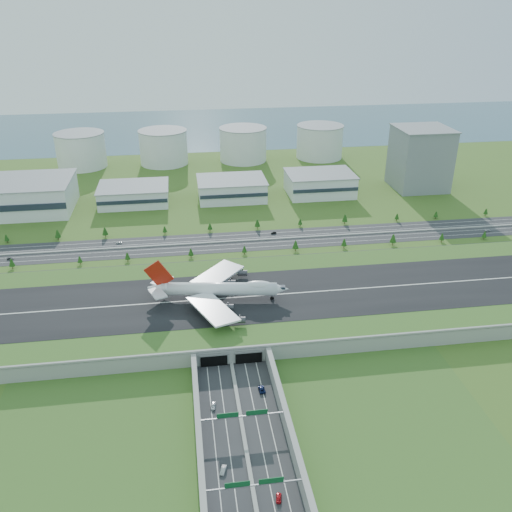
{
  "coord_description": "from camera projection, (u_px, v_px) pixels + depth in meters",
  "views": [
    {
      "loc": [
        -18.94,
        -265.18,
        162.55
      ],
      "look_at": [
        24.43,
        35.0,
        16.48
      ],
      "focal_mm": 38.0,
      "sensor_mm": 36.0,
      "label": 1
    }
  ],
  "objects": [
    {
      "name": "sign_gantry_far",
      "position": [
        254.0,
        486.0,
        190.46
      ],
      "size": [
        38.7,
        0.7,
        9.8
      ],
      "color": "gray",
      "rests_on": "ground"
    },
    {
      "name": "car_1",
      "position": [
        223.0,
        470.0,
        204.51
      ],
      "size": [
        3.18,
        5.03,
        1.56
      ],
      "primitive_type": "imported",
      "rotation": [
        0.0,
        0.0,
        -0.35
      ],
      "color": "silver",
      "rests_on": "ground"
    },
    {
      "name": "sign_gantry_near",
      "position": [
        242.0,
        417.0,
        221.66
      ],
      "size": [
        38.7,
        0.7,
        9.8
      ],
      "color": "gray",
      "rests_on": "ground"
    },
    {
      "name": "underpass_road",
      "position": [
        244.0,
        431.0,
        219.29
      ],
      "size": [
        38.8,
        120.4,
        8.0
      ],
      "color": "#28282B",
      "rests_on": "ground"
    },
    {
      "name": "tree_row",
      "position": [
        213.0,
        236.0,
        393.56
      ],
      "size": [
        500.34,
        48.71,
        8.42
      ],
      "color": "#3D2819",
      "rests_on": "ground"
    },
    {
      "name": "car_4",
      "position": [
        10.0,
        259.0,
        369.0
      ],
      "size": [
        4.86,
        2.9,
        1.55
      ],
      "primitive_type": "imported",
      "rotation": [
        0.0,
        0.0,
        1.32
      ],
      "color": "#4D4D51",
      "rests_on": "ground"
    },
    {
      "name": "north_expressway",
      "position": [
        211.0,
        243.0,
        394.12
      ],
      "size": [
        560.0,
        36.0,
        0.12
      ],
      "primitive_type": "cube",
      "color": "#28282B",
      "rests_on": "ground"
    },
    {
      "name": "car_3",
      "position": [
        279.0,
        498.0,
        193.31
      ],
      "size": [
        2.94,
        5.15,
        1.41
      ],
      "primitive_type": "imported",
      "rotation": [
        0.0,
        0.0,
        2.93
      ],
      "color": "#B41018",
      "rests_on": "ground"
    },
    {
      "name": "car_6",
      "position": [
        488.0,
        231.0,
        413.12
      ],
      "size": [
        5.24,
        2.67,
        1.42
      ],
      "primitive_type": "imported",
      "rotation": [
        0.0,
        0.0,
        1.63
      ],
      "color": "#ACACB1",
      "rests_on": "ground"
    },
    {
      "name": "bay_water",
      "position": [
        192.0,
        128.0,
        737.44
      ],
      "size": [
        1200.0,
        260.0,
        0.06
      ],
      "primitive_type": "cube",
      "color": "#3A5F70",
      "rests_on": "ground"
    },
    {
      "name": "ground",
      "position": [
        223.0,
        311.0,
        309.43
      ],
      "size": [
        1200.0,
        1200.0,
        0.0
      ],
      "primitive_type": "plane",
      "color": "#30551A",
      "rests_on": "ground"
    },
    {
      "name": "car_2",
      "position": [
        262.0,
        389.0,
        246.53
      ],
      "size": [
        3.01,
        6.1,
        1.66
      ],
      "primitive_type": "imported",
      "rotation": [
        0.0,
        0.0,
        3.18
      ],
      "color": "#0C173E",
      "rests_on": "ground"
    },
    {
      "name": "fuel_tank_b",
      "position": [
        164.0,
        147.0,
        573.76
      ],
      "size": [
        50.0,
        50.0,
        35.0
      ],
      "primitive_type": "cylinder",
      "color": "silver",
      "rests_on": "ground"
    },
    {
      "name": "boeing_747",
      "position": [
        218.0,
        289.0,
        302.07
      ],
      "size": [
        79.96,
        75.06,
        24.82
      ],
      "rotation": [
        0.0,
        0.0,
        -0.15
      ],
      "color": "white",
      "rests_on": "airfield_deck"
    },
    {
      "name": "airfield_deck",
      "position": [
        222.0,
        305.0,
        307.57
      ],
      "size": [
        520.0,
        100.0,
        9.2
      ],
      "color": "gray",
      "rests_on": "ground"
    },
    {
      "name": "hangar_mid_a",
      "position": [
        134.0,
        195.0,
        467.87
      ],
      "size": [
        58.0,
        42.0,
        15.0
      ],
      "primitive_type": "cube",
      "color": "silver",
      "rests_on": "ground"
    },
    {
      "name": "fuel_tank_d",
      "position": [
        320.0,
        142.0,
        595.66
      ],
      "size": [
        50.0,
        50.0,
        35.0
      ],
      "primitive_type": "cylinder",
      "color": "silver",
      "rests_on": "ground"
    },
    {
      "name": "car_0",
      "position": [
        213.0,
        406.0,
        236.36
      ],
      "size": [
        2.79,
        5.24,
        1.7
      ],
      "primitive_type": "imported",
      "rotation": [
        0.0,
        0.0,
        -0.16
      ],
      "color": "silver",
      "rests_on": "ground"
    },
    {
      "name": "car_7",
      "position": [
        119.0,
        243.0,
        392.99
      ],
      "size": [
        4.64,
        2.06,
        1.32
      ],
      "primitive_type": "imported",
      "rotation": [
        0.0,
        0.0,
        -1.52
      ],
      "color": "silver",
      "rests_on": "ground"
    },
    {
      "name": "car_5",
      "position": [
        274.0,
        233.0,
        409.05
      ],
      "size": [
        4.48,
        2.87,
        1.4
      ],
      "primitive_type": "imported",
      "rotation": [
        0.0,
        0.0,
        -1.21
      ],
      "color": "black",
      "rests_on": "ground"
    },
    {
      "name": "office_tower",
      "position": [
        420.0,
        159.0,
        497.15
      ],
      "size": [
        46.0,
        46.0,
        55.0
      ],
      "primitive_type": "cube",
      "color": "gray",
      "rests_on": "ground"
    },
    {
      "name": "fuel_tank_c",
      "position": [
        243.0,
        145.0,
        584.71
      ],
      "size": [
        50.0,
        50.0,
        35.0
      ],
      "primitive_type": "cylinder",
      "color": "silver",
      "rests_on": "ground"
    },
    {
      "name": "hangar_mid_c",
      "position": [
        320.0,
        184.0,
        488.26
      ],
      "size": [
        58.0,
        42.0,
        19.0
      ],
      "primitive_type": "cube",
      "color": "silver",
      "rests_on": "ground"
    },
    {
      "name": "hangar_mid_b",
      "position": [
        232.0,
        189.0,
        478.39
      ],
      "size": [
        58.0,
        42.0,
        17.0
      ],
      "primitive_type": "cube",
      "color": "silver",
      "rests_on": "ground"
    },
    {
      "name": "fuel_tank_a",
      "position": [
        81.0,
        150.0,
        562.81
      ],
      "size": [
        50.0,
        50.0,
        35.0
      ],
      "primitive_type": "cylinder",
      "color": "silver",
      "rests_on": "ground"
    }
  ]
}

